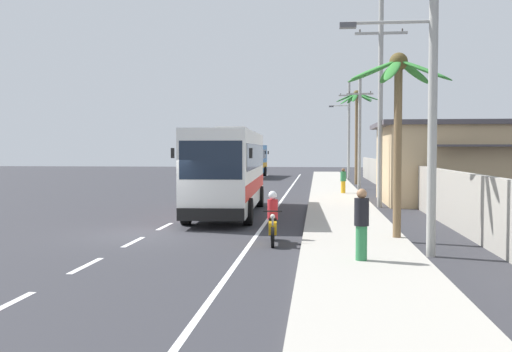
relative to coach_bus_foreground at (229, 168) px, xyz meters
name	(u,v)px	position (x,y,z in m)	size (l,w,h in m)	color
ground_plane	(147,235)	(-1.73, -6.76, -2.03)	(160.00, 160.00, 0.00)	#303035
sidewalk_kerb	(341,207)	(5.07, 3.24, -1.96)	(3.20, 90.00, 0.14)	#A8A399
lane_markings	(258,200)	(0.51, 7.62, -2.03)	(3.79, 71.00, 0.01)	white
boundary_wall	(407,183)	(8.87, 7.24, -0.99)	(0.24, 60.00, 2.09)	#9E998E
coach_bus_foreground	(229,168)	(0.00, 0.00, 0.00)	(3.14, 11.34, 3.91)	silver
coach_bus_far_lane	(247,159)	(-3.37, 34.82, -0.11)	(3.44, 11.02, 3.68)	#2366A8
motorcycle_beside_bus	(273,222)	(2.57, -8.02, -1.38)	(0.56, 1.96, 1.60)	black
pedestrian_near_kerb	(343,180)	(5.54, 11.45, -1.08)	(0.36, 0.36, 1.56)	gold
pedestrian_midwalk	(362,223)	(5.00, -11.24, -0.96)	(0.36, 0.36, 1.76)	#2D7A47
utility_pole_nearest	(429,82)	(6.85, -9.78, 2.62)	(3.72, 0.24, 8.72)	#9E9E99
utility_pole_mid	(380,99)	(7.00, 3.73, 3.34)	(2.56, 0.24, 10.33)	#9E9E99
utility_pole_far	(360,131)	(6.95, 17.24, 2.18)	(1.91, 0.24, 8.08)	#9E9E99
utility_pole_distant	(348,128)	(6.83, 30.75, 2.96)	(2.89, 0.24, 9.42)	#9E9E99
palm_nearest	(398,96)	(6.38, -7.31, 2.46)	(3.21, 3.18, 5.83)	brown
palm_second	(357,114)	(7.13, 23.37, 3.81)	(3.64, 3.57, 7.80)	brown
roadside_building	(511,163)	(14.13, 6.57, 0.14)	(14.14, 8.01, 4.32)	tan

